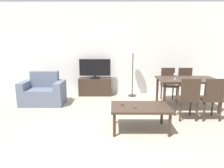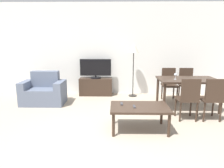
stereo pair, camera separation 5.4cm
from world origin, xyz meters
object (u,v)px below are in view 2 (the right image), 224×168
tv_stand (96,87)px  floor_lamp (134,51)px  armchair (44,92)px  coffee_table (140,109)px  dining_chair_far (187,83)px  dining_chair_far_left (169,83)px  dining_table (188,82)px  tv (96,69)px  wine_glass_left (176,75)px  dining_chair_near_right (212,97)px  remote_primary (134,106)px  dining_chair_near (188,97)px  remote_secondary (122,104)px

tv_stand → floor_lamp: (1.10, -0.11, 1.05)m
armchair → coffee_table: bearing=-34.1°
tv_stand → coffee_table: tv_stand is taller
dining_chair_far → dining_chair_far_left: bearing=180.0°
dining_chair_far → dining_table: bearing=-108.2°
tv → wine_glass_left: size_ratio=6.27×
dining_chair_far → wine_glass_left: (-0.56, -0.80, 0.34)m
armchair → dining_chair_near_right: (3.78, -1.07, 0.19)m
dining_chair_far → dining_chair_far_left: same height
floor_lamp → remote_primary: size_ratio=10.29×
armchair → dining_chair_near_right: bearing=-15.8°
tv → remote_primary: tv is taller
dining_chair_far → wine_glass_left: dining_chair_far is taller
armchair → coffee_table: size_ratio=1.03×
armchair → coffee_table: armchair is taller
tv_stand → coffee_table: bearing=-67.1°
dining_chair_far → floor_lamp: bearing=164.4°
tv → wine_glass_left: tv is taller
dining_chair_far_left → tv: bearing=166.2°
armchair → dining_chair_far_left: size_ratio=1.22×
tv_stand → coffee_table: (1.02, -2.42, 0.14)m
dining_table → dining_chair_far: (0.24, 0.72, -0.15)m
armchair → remote_primary: bearing=-36.1°
armchair → dining_chair_far: size_ratio=1.22×
dining_table → floor_lamp: floor_lamp is taller
armchair → floor_lamp: (2.36, 0.77, 1.01)m
dining_chair_far_left → remote_primary: (-1.12, -1.96, -0.03)m
dining_chair_near_right → wine_glass_left: dining_chair_near_right is taller
tv_stand → dining_chair_far: dining_chair_far is taller
dining_chair_near_right → floor_lamp: size_ratio=0.57×
dining_table → coffee_table: bearing=-136.6°
dining_chair_near → remote_primary: 1.24m
armchair → dining_table: (3.54, -0.35, 0.34)m
tv_stand → dining_chair_near_right: dining_chair_near_right is taller
dining_table → dining_chair_far_left: bearing=108.2°
tv_stand → dining_chair_far_left: (2.05, -0.50, 0.23)m
floor_lamp → wine_glass_left: bearing=-54.2°
dining_chair_near_right → dining_chair_far_left: size_ratio=1.00×
floor_lamp → wine_glass_left: size_ratio=10.57×
armchair → tv_stand: size_ratio=1.11×
floor_lamp → remote_secondary: (-0.40, -2.20, -0.85)m
dining_chair_far → tv: bearing=168.7°
remote_primary → dining_chair_near_right: bearing=17.9°
coffee_table → dining_chair_far_left: (1.02, 1.92, 0.09)m
tv_stand → remote_primary: 2.64m
tv → remote_primary: size_ratio=6.10×
tv_stand → remote_primary: (0.92, -2.47, 0.20)m
dining_chair_far_left → remote_primary: dining_chair_far_left is taller
tv → dining_table: size_ratio=0.68×
remote_primary → remote_secondary: 0.27m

